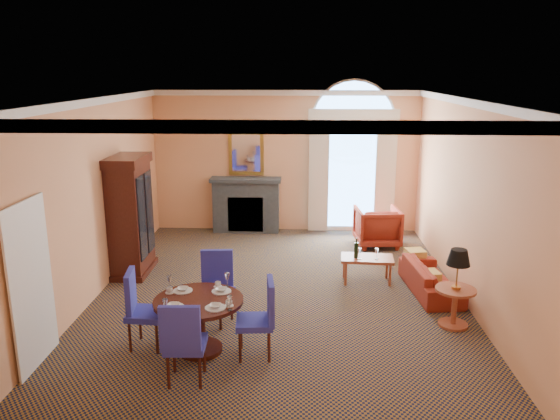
{
  "coord_description": "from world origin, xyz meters",
  "views": [
    {
      "loc": [
        0.36,
        -8.54,
        3.63
      ],
      "look_at": [
        0.0,
        0.5,
        1.3
      ],
      "focal_mm": 35.0,
      "sensor_mm": 36.0,
      "label": 1
    }
  ],
  "objects_px": {
    "armoire": "(130,218)",
    "side_table": "(457,279)",
    "dining_table": "(199,313)",
    "armchair": "(377,227)",
    "coffee_table": "(366,259)",
    "sofa": "(431,278)"
  },
  "relations": [
    {
      "from": "armoire",
      "to": "coffee_table",
      "type": "bearing_deg",
      "value": -4.34
    },
    {
      "from": "armoire",
      "to": "dining_table",
      "type": "relative_size",
      "value": 1.84
    },
    {
      "from": "dining_table",
      "to": "coffee_table",
      "type": "xyz_separation_m",
      "value": [
        2.47,
        2.54,
        -0.12
      ]
    },
    {
      "from": "armoire",
      "to": "sofa",
      "type": "relative_size",
      "value": 1.3
    },
    {
      "from": "armoire",
      "to": "armchair",
      "type": "bearing_deg",
      "value": 20.68
    },
    {
      "from": "side_table",
      "to": "coffee_table",
      "type": "bearing_deg",
      "value": 123.23
    },
    {
      "from": "armoire",
      "to": "armchair",
      "type": "distance_m",
      "value": 5.06
    },
    {
      "from": "sofa",
      "to": "armchair",
      "type": "relative_size",
      "value": 1.83
    },
    {
      "from": "armoire",
      "to": "sofa",
      "type": "distance_m",
      "value": 5.38
    },
    {
      "from": "side_table",
      "to": "dining_table",
      "type": "bearing_deg",
      "value": -166.11
    },
    {
      "from": "armoire",
      "to": "armchair",
      "type": "relative_size",
      "value": 2.38
    },
    {
      "from": "coffee_table",
      "to": "armoire",
      "type": "bearing_deg",
      "value": -179.99
    },
    {
      "from": "sofa",
      "to": "armchair",
      "type": "bearing_deg",
      "value": 7.46
    },
    {
      "from": "sofa",
      "to": "coffee_table",
      "type": "bearing_deg",
      "value": 63.53
    },
    {
      "from": "dining_table",
      "to": "armchair",
      "type": "xyz_separation_m",
      "value": [
        2.94,
        4.63,
        -0.14
      ]
    },
    {
      "from": "coffee_table",
      "to": "sofa",
      "type": "bearing_deg",
      "value": -16.57
    },
    {
      "from": "armoire",
      "to": "side_table",
      "type": "xyz_separation_m",
      "value": [
        5.32,
        -1.98,
        -0.31
      ]
    },
    {
      "from": "dining_table",
      "to": "armoire",
      "type": "bearing_deg",
      "value": 121.59
    },
    {
      "from": "armchair",
      "to": "sofa",
      "type": "bearing_deg",
      "value": 97.53
    },
    {
      "from": "coffee_table",
      "to": "dining_table",
      "type": "bearing_deg",
      "value": -129.87
    },
    {
      "from": "sofa",
      "to": "dining_table",
      "type": "bearing_deg",
      "value": 115.87
    },
    {
      "from": "dining_table",
      "to": "coffee_table",
      "type": "relative_size",
      "value": 1.25
    }
  ]
}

